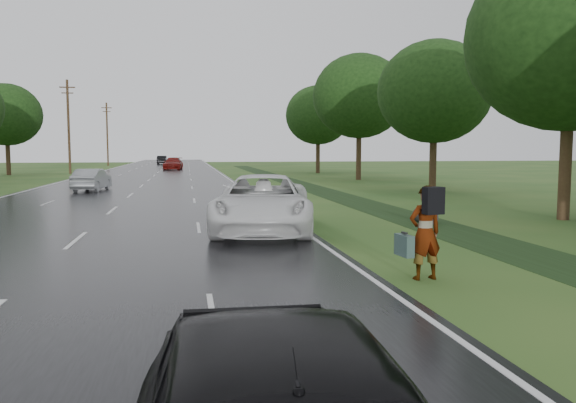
{
  "coord_description": "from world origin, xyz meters",
  "views": [
    {
      "loc": [
        3.14,
        -8.68,
        2.63
      ],
      "look_at": [
        5.68,
        5.33,
        1.3
      ],
      "focal_mm": 35.0,
      "sensor_mm": 36.0,
      "label": 1
    }
  ],
  "objects": [
    {
      "name": "drainage_ditch",
      "position": [
        11.5,
        18.71,
        0.04
      ],
      "size": [
        2.2,
        120.0,
        0.56
      ],
      "color": "black",
      "rests_on": "ground"
    },
    {
      "name": "tree_east_b",
      "position": [
        17.0,
        10.0,
        6.68
      ],
      "size": [
        7.6,
        7.6,
        10.11
      ],
      "color": "#3E2719",
      "rests_on": "ground"
    },
    {
      "name": "tree_east_d",
      "position": [
        17.8,
        38.0,
        7.15
      ],
      "size": [
        8.0,
        8.0,
        10.76
      ],
      "color": "#3E2719",
      "rests_on": "ground"
    },
    {
      "name": "edge_stripe_west",
      "position": [
        -6.75,
        45.0,
        0.04
      ],
      "size": [
        0.12,
        180.0,
        0.01
      ],
      "primitive_type": "cube",
      "color": "silver",
      "rests_on": "road"
    },
    {
      "name": "utility_pole_far",
      "position": [
        -9.2,
        55.0,
        5.2
      ],
      "size": [
        1.6,
        0.26,
        10.0
      ],
      "color": "#3E2719",
      "rests_on": "ground"
    },
    {
      "name": "pedestrian",
      "position": [
        7.82,
        1.8,
        0.98
      ],
      "size": [
        0.91,
        0.74,
        1.91
      ],
      "rotation": [
        0.0,
        0.0,
        3.26
      ],
      "color": "#A5998C",
      "rests_on": "ground"
    },
    {
      "name": "utility_pole_distant",
      "position": [
        -9.2,
        85.0,
        5.2
      ],
      "size": [
        1.6,
        0.26,
        10.0
      ],
      "color": "#3E2719",
      "rests_on": "ground"
    },
    {
      "name": "far_car_red",
      "position": [
        1.49,
        64.59,
        0.81
      ],
      "size": [
        2.61,
        5.5,
        1.55
      ],
      "primitive_type": "imported",
      "rotation": [
        0.0,
        0.0,
        -0.08
      ],
      "color": "maroon",
      "rests_on": "road"
    },
    {
      "name": "far_car_dark",
      "position": [
        -1.0,
        91.78,
        0.77
      ],
      "size": [
        1.68,
        4.5,
        1.47
      ],
      "primitive_type": "imported",
      "rotation": [
        0.0,
        0.0,
        3.11
      ],
      "color": "black",
      "rests_on": "road"
    },
    {
      "name": "tree_east_c",
      "position": [
        18.2,
        24.0,
        6.14
      ],
      "size": [
        7.0,
        7.0,
        9.29
      ],
      "color": "#3E2719",
      "rests_on": "ground"
    },
    {
      "name": "center_line",
      "position": [
        0.0,
        45.0,
        0.04
      ],
      "size": [
        0.12,
        180.0,
        0.01
      ],
      "primitive_type": "cube",
      "color": "silver",
      "rests_on": "road"
    },
    {
      "name": "white_pickup",
      "position": [
        5.5,
        8.81,
        0.93
      ],
      "size": [
        4.0,
        6.83,
        1.78
      ],
      "primitive_type": "imported",
      "rotation": [
        0.0,
        0.0,
        -0.17
      ],
      "color": "white",
      "rests_on": "road"
    },
    {
      "name": "tree_west_f",
      "position": [
        -14.8,
        53.0,
        6.14
      ],
      "size": [
        7.0,
        7.0,
        9.29
      ],
      "color": "#3E2719",
      "rests_on": "ground"
    },
    {
      "name": "road",
      "position": [
        0.0,
        45.0,
        0.02
      ],
      "size": [
        14.0,
        180.0,
        0.04
      ],
      "primitive_type": "cube",
      "color": "black",
      "rests_on": "ground"
    },
    {
      "name": "silver_sedan",
      "position": [
        -2.7,
        27.92,
        0.73
      ],
      "size": [
        1.93,
        4.33,
        1.38
      ],
      "primitive_type": "imported",
      "rotation": [
        0.0,
        0.0,
        3.03
      ],
      "color": "gray",
      "rests_on": "road"
    },
    {
      "name": "edge_stripe_east",
      "position": [
        6.75,
        45.0,
        0.04
      ],
      "size": [
        0.12,
        180.0,
        0.01
      ],
      "primitive_type": "cube",
      "color": "silver",
      "rests_on": "road"
    },
    {
      "name": "tree_east_f",
      "position": [
        17.5,
        52.0,
        6.37
      ],
      "size": [
        7.2,
        7.2,
        9.62
      ],
      "color": "#3E2719",
      "rests_on": "ground"
    }
  ]
}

